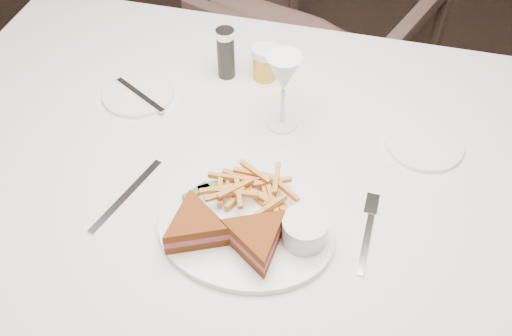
% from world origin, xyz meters
% --- Properties ---
extents(table, '(1.56, 1.08, 0.75)m').
position_xyz_m(table, '(0.11, 0.35, 0.38)').
color(table, silver).
rests_on(table, ground).
extents(chair_far, '(0.87, 0.85, 0.70)m').
position_xyz_m(chair_far, '(0.13, 1.33, 0.35)').
color(chair_far, '#4A342D').
rests_on(chair_far, ground).
extents(table_setting, '(0.79, 0.62, 0.18)m').
position_xyz_m(table_setting, '(0.11, 0.29, 0.79)').
color(table_setting, white).
rests_on(table_setting, table).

